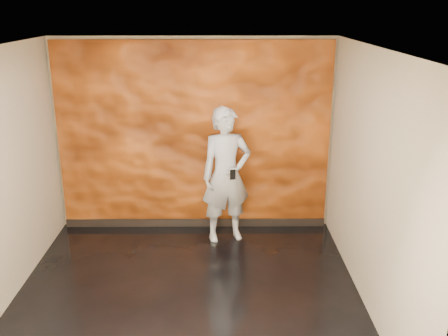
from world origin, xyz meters
The scene contains 5 objects.
room centered at (0.00, 0.00, 1.40)m, with size 4.02×4.02×2.81m.
feature_wall centered at (0.00, 1.96, 1.38)m, with size 3.90×0.06×2.75m, color orange.
baseboard centered at (0.00, 1.92, 0.06)m, with size 3.90×0.04×0.12m, color black.
man centered at (0.46, 1.53, 0.96)m, with size 0.70×0.46×1.91m, color #9699A4.
phone centered at (0.54, 1.25, 1.06)m, with size 0.07×0.01×0.14m, color black.
Camera 1 is at (0.39, -4.99, 3.22)m, focal length 40.00 mm.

